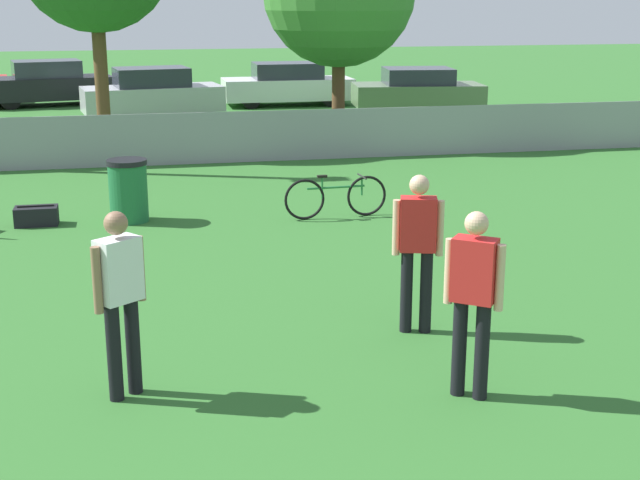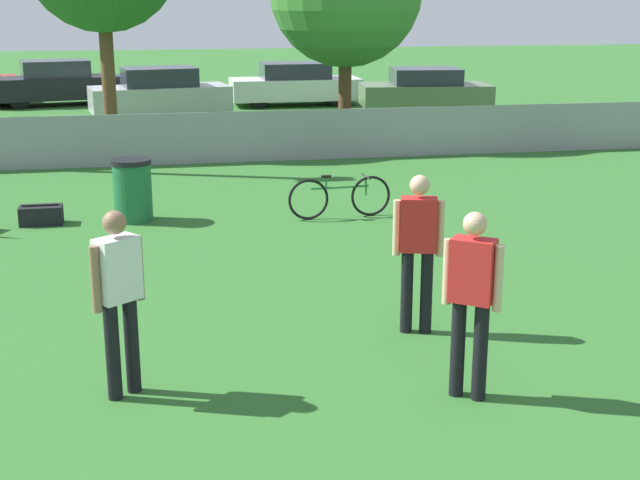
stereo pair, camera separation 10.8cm
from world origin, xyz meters
name	(u,v)px [view 2 (the right image)]	position (x,y,z in m)	size (l,w,h in m)	color
fence_backline	(145,140)	(0.00, 18.00, 0.55)	(25.37, 0.07, 1.21)	gray
player_defender_red	(471,293)	(2.74, 5.93, 0.99)	(0.44, 0.40, 1.72)	black
player_receiver_white	(119,291)	(-0.30, 6.57, 0.99)	(0.45, 0.40, 1.72)	black
player_thrower_red	(418,243)	(2.76, 7.57, 0.99)	(0.52, 0.31, 1.72)	black
bicycle_sideline	(340,197)	(3.05, 12.71, 0.35)	(1.72, 0.44, 0.72)	black
trash_bin	(132,190)	(-0.24, 13.16, 0.50)	(0.64, 0.64, 1.00)	#1E6638
gear_bag_sideline	(41,215)	(-1.68, 13.20, 0.15)	(0.66, 0.36, 0.32)	black
parked_car_dark	(56,83)	(-2.78, 29.57, 0.71)	(4.29, 2.41, 1.45)	black
parked_car_silver	(160,94)	(0.49, 25.64, 0.71)	(4.20, 2.25, 1.47)	black
parked_car_white	(295,85)	(4.91, 28.03, 0.67)	(4.21, 1.70, 1.38)	black
parked_car_olive	(425,90)	(8.51, 25.35, 0.67)	(4.11, 2.30, 1.35)	black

